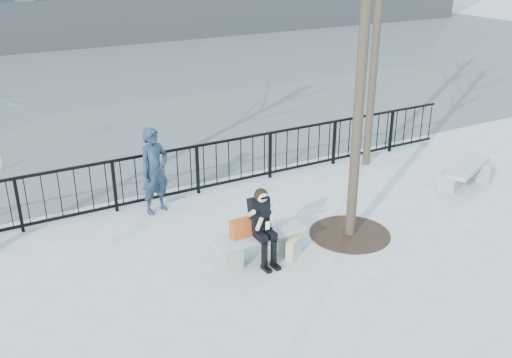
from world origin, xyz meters
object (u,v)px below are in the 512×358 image
bench_main (258,242)px  standing_man (155,171)px  bench_second (467,173)px  seated_woman (263,227)px

bench_main → standing_man: size_ratio=0.94×
bench_main → standing_man: bearing=108.8°
bench_second → standing_man: size_ratio=0.94×
bench_second → standing_man: bearing=138.2°
bench_second → standing_man: (-6.47, 2.12, 0.58)m
bench_main → standing_man: 2.80m
bench_main → seated_woman: seated_woman is taller
seated_woman → standing_man: 2.90m
bench_second → seated_woman: size_ratio=1.23×
bench_main → bench_second: (5.58, 0.47, 0.00)m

